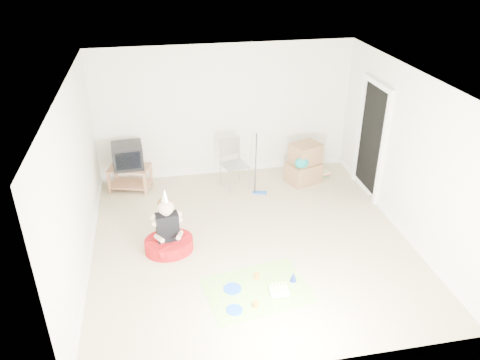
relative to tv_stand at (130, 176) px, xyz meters
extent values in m
plane|color=#C7B58F|center=(1.91, -2.08, -0.28)|extent=(5.00, 5.00, 0.00)
cube|color=black|center=(4.39, -0.88, 0.75)|extent=(0.02, 0.90, 2.05)
cube|color=#A06A48|center=(0.00, 0.00, 0.18)|extent=(0.85, 0.66, 0.03)
cube|color=#A06A48|center=(0.00, 0.00, -0.16)|extent=(0.85, 0.66, 0.03)
cube|color=#A06A48|center=(-0.39, -0.10, -0.04)|extent=(0.06, 0.06, 0.47)
cube|color=#A06A48|center=(0.28, -0.29, -0.04)|extent=(0.06, 0.06, 0.47)
cube|color=#A06A48|center=(-0.28, 0.29, -0.04)|extent=(0.06, 0.06, 0.47)
cube|color=#A06A48|center=(0.39, 0.10, -0.04)|extent=(0.06, 0.06, 0.47)
cube|color=black|center=(0.00, 0.00, 0.43)|extent=(0.58, 0.49, 0.47)
cube|color=#99999E|center=(1.97, -0.29, 0.20)|extent=(0.55, 0.54, 0.03)
cylinder|color=#99999E|center=(1.77, -0.35, 0.21)|extent=(0.02, 0.02, 0.98)
cylinder|color=#99999E|center=(2.16, -0.23, 0.21)|extent=(0.02, 0.02, 0.98)
cube|color=#906A46|center=(3.33, -0.31, -0.08)|extent=(0.74, 0.65, 0.40)
cube|color=#906A46|center=(3.37, -0.26, 0.31)|extent=(0.66, 0.60, 0.38)
ellipsoid|color=#0B7E7E|center=(3.22, -0.50, 0.23)|extent=(0.27, 0.19, 0.21)
cube|color=blue|center=(2.38, -0.62, -0.26)|extent=(0.29, 0.17, 0.03)
cylinder|color=black|center=(2.38, -0.62, 0.28)|extent=(0.12, 0.36, 1.07)
cube|color=#277637|center=(3.81, -0.10, -0.26)|extent=(0.24, 0.30, 0.03)
cube|color=#A82E24|center=(3.81, -0.10, -0.23)|extent=(0.25, 0.31, 0.03)
cube|color=beige|center=(3.81, -0.10, -0.20)|extent=(0.26, 0.31, 0.03)
cylinder|color=#B61014|center=(0.61, -2.10, -0.18)|extent=(0.82, 0.82, 0.20)
cube|color=black|center=(0.61, -2.10, 0.15)|extent=(0.36, 0.23, 0.45)
sphere|color=#DDA793|center=(0.61, -2.10, 0.50)|extent=(0.26, 0.26, 0.24)
cone|color=white|center=(0.61, -2.10, 0.71)|extent=(0.12, 0.12, 0.18)
cube|color=#F33376|center=(1.75, -3.25, -0.27)|extent=(1.54, 1.22, 0.01)
cube|color=white|center=(2.03, -3.39, -0.24)|extent=(0.27, 0.22, 0.07)
cube|color=green|center=(2.03, -3.39, -0.27)|extent=(0.27, 0.22, 0.01)
cylinder|color=beige|center=(1.93, -3.42, -0.17)|extent=(0.01, 0.01, 0.07)
cylinder|color=beige|center=(1.98, -3.43, -0.17)|extent=(0.01, 0.01, 0.07)
cylinder|color=beige|center=(2.03, -3.43, -0.17)|extent=(0.01, 0.01, 0.07)
cylinder|color=beige|center=(2.07, -3.43, -0.17)|extent=(0.01, 0.01, 0.07)
cylinder|color=beige|center=(2.12, -3.43, -0.17)|extent=(0.01, 0.01, 0.07)
cylinder|color=beige|center=(1.94, -3.34, -0.17)|extent=(0.01, 0.01, 0.07)
cylinder|color=beige|center=(1.98, -3.34, -0.17)|extent=(0.01, 0.01, 0.07)
cylinder|color=beige|center=(2.03, -3.35, -0.17)|extent=(0.01, 0.01, 0.07)
cylinder|color=beige|center=(2.07, -3.35, -0.17)|extent=(0.01, 0.01, 0.07)
cylinder|color=beige|center=(2.12, -3.35, -0.17)|extent=(0.01, 0.01, 0.07)
cylinder|color=blue|center=(1.42, -3.18, -0.26)|extent=(0.29, 0.29, 0.01)
cylinder|color=blue|center=(1.37, -3.59, -0.27)|extent=(0.27, 0.27, 0.01)
cylinder|color=orange|center=(1.80, -3.03, -0.23)|extent=(0.09, 0.09, 0.08)
cylinder|color=orange|center=(1.66, -3.57, -0.23)|extent=(0.07, 0.07, 0.08)
cone|color=#1B30C3|center=(2.29, -3.16, -0.20)|extent=(0.12, 0.12, 0.15)
camera|label=1|loc=(0.59, -8.11, 4.11)|focal=35.00mm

